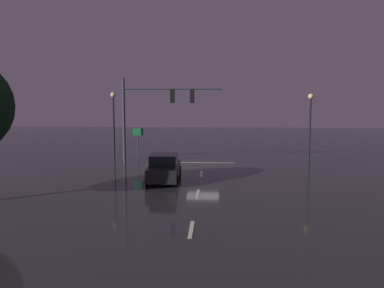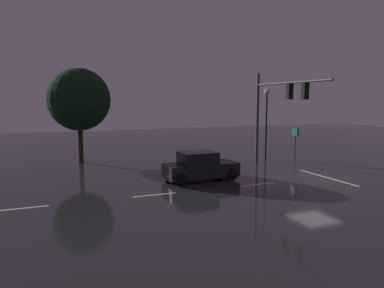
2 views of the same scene
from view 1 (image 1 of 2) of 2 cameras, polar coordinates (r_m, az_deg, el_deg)
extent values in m
plane|color=#232326|center=(32.39, 1.50, -2.79)|extent=(80.00, 80.00, 0.00)
cylinder|color=#383A3D|center=(32.45, -9.25, 3.03)|extent=(0.22, 0.22, 6.63)
cylinder|color=#383A3D|center=(31.81, -2.69, 7.54)|extent=(7.47, 0.14, 0.14)
cube|color=black|center=(31.81, -2.69, 6.51)|extent=(0.32, 0.36, 1.00)
sphere|color=red|center=(32.00, -2.65, 7.08)|extent=(0.20, 0.20, 0.20)
sphere|color=black|center=(32.00, -2.65, 6.51)|extent=(0.20, 0.20, 0.20)
sphere|color=black|center=(32.00, -2.65, 5.94)|extent=(0.20, 0.20, 0.20)
cube|color=black|center=(31.69, 0.02, 6.52)|extent=(0.32, 0.36, 1.00)
sphere|color=red|center=(31.88, 0.04, 7.09)|extent=(0.20, 0.20, 0.20)
sphere|color=black|center=(31.88, 0.04, 6.52)|extent=(0.20, 0.20, 0.20)
sphere|color=black|center=(31.88, 0.04, 5.94)|extent=(0.20, 0.20, 0.20)
cube|color=beige|center=(28.45, 1.27, -4.07)|extent=(0.16, 2.20, 0.01)
cube|color=beige|center=(22.58, 0.76, -6.84)|extent=(0.16, 2.20, 0.01)
cube|color=beige|center=(16.80, -0.11, -11.53)|extent=(0.16, 2.20, 0.01)
cube|color=beige|center=(33.26, 1.54, -2.54)|extent=(5.00, 0.16, 0.01)
cube|color=black|center=(26.01, -3.81, -3.70)|extent=(1.91, 4.35, 0.80)
cube|color=black|center=(25.70, -3.86, -2.15)|extent=(1.65, 2.14, 0.68)
cylinder|color=black|center=(27.72, -5.22, -3.67)|extent=(0.24, 0.69, 0.68)
cylinder|color=black|center=(27.57, -1.75, -3.70)|extent=(0.24, 0.69, 0.68)
cylinder|color=black|center=(24.60, -6.11, -4.97)|extent=(0.24, 0.69, 0.68)
cylinder|color=black|center=(24.43, -2.19, -5.02)|extent=(0.24, 0.69, 0.68)
sphere|color=#F9EFC6|center=(28.15, -4.72, -2.83)|extent=(0.20, 0.20, 0.20)
sphere|color=#F9EFC6|center=(28.04, -2.07, -2.85)|extent=(0.20, 0.20, 0.20)
cylinder|color=black|center=(33.72, 15.74, 1.65)|extent=(0.14, 0.14, 5.05)
sphere|color=#F9D88C|center=(33.62, 15.88, 6.25)|extent=(0.44, 0.44, 0.44)
cylinder|color=black|center=(34.28, -10.58, 1.96)|extent=(0.14, 0.14, 5.17)
sphere|color=#F9D88C|center=(34.18, -10.68, 6.59)|extent=(0.44, 0.44, 0.44)
cylinder|color=#383A3D|center=(35.55, -7.33, 0.11)|extent=(0.09, 0.09, 2.62)
cube|color=#0F6033|center=(35.46, -7.36, 1.64)|extent=(0.90, 0.18, 0.60)
camera|label=2|loc=(23.44, 45.94, 3.26)|focal=33.43mm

